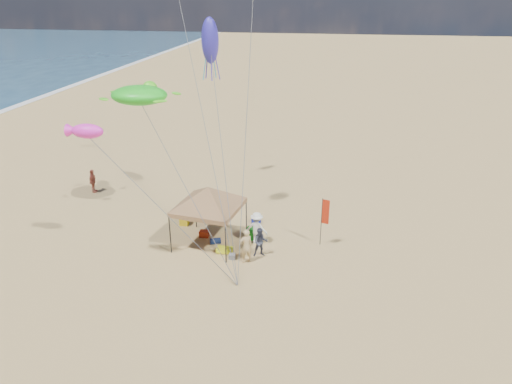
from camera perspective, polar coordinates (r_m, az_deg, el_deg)
ground at (r=23.36m, az=-1.24°, el=-11.97°), size 280.00×280.00×0.00m
canopy_tent at (r=26.08m, az=-5.75°, el=0.33°), size 6.48×6.48×4.04m
feather_flag at (r=26.64m, az=8.17°, el=-2.67°), size 0.43×0.15×2.88m
cooler_red at (r=28.21m, az=-6.20°, el=-4.98°), size 0.54×0.38×0.38m
cooler_blue at (r=29.67m, az=0.02°, el=-3.34°), size 0.54×0.38×0.38m
bag_navy at (r=27.40m, az=-4.87°, el=-5.86°), size 0.69×0.54×0.36m
bag_orange at (r=30.22m, az=-6.79°, el=-3.02°), size 0.54×0.69×0.36m
chair_green at (r=27.77m, az=-0.59°, el=-4.94°), size 0.50×0.50×0.70m
chair_yellow at (r=29.69m, az=-8.57°, el=-3.26°), size 0.50×0.50×0.70m
crate_grey at (r=25.95m, az=-2.87°, el=-7.69°), size 0.34×0.30×0.28m
beach_cart at (r=26.46m, az=-3.74°, el=-6.90°), size 0.90×0.50×0.24m
person_near_a at (r=25.25m, az=-1.20°, el=-6.45°), size 0.84×0.76×1.92m
person_near_b at (r=25.85m, az=0.56°, el=-6.02°), size 0.95×0.84×1.66m
person_near_c at (r=27.01m, az=0.09°, el=-4.34°), size 1.34×0.90×1.92m
person_far_a at (r=35.72m, az=-18.91°, el=1.26°), size 0.53×1.04×1.71m
turtle_kite at (r=27.79m, az=-13.78°, el=11.17°), size 3.46×2.91×1.06m
fish_kite at (r=23.76m, az=-19.50°, el=6.87°), size 1.58×0.81×0.70m
squid_kite at (r=28.17m, az=-5.51°, el=17.55°), size 1.22×1.22×2.54m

